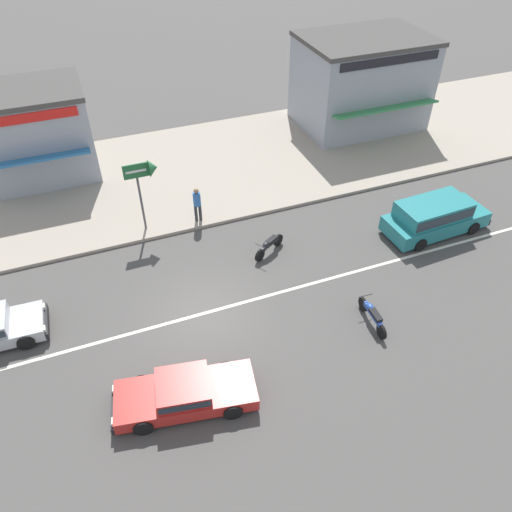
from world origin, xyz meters
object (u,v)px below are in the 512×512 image
motorcycle_0 (372,315)px  minivan_teal_3 (434,216)px  motorcycle_1 (269,245)px  sedan_red_0 (184,393)px  shopfront_mid_block (36,132)px  shopfront_corner_warung (361,81)px  pedestrian_near_clock (197,202)px  arrow_signboard (149,172)px

motorcycle_0 → minivan_teal_3: bearing=35.4°
motorcycle_1 → minivan_teal_3: bearing=-9.1°
sedan_red_0 → shopfront_mid_block: 16.42m
shopfront_corner_warung → pedestrian_near_clock: bearing=-151.9°
pedestrian_near_clock → shopfront_corner_warung: 13.47m
motorcycle_1 → shopfront_corner_warung: bearing=44.5°
shopfront_corner_warung → minivan_teal_3: bearing=-101.6°
minivan_teal_3 → motorcycle_1: minivan_teal_3 is taller
pedestrian_near_clock → shopfront_mid_block: 9.41m
motorcycle_0 → shopfront_corner_warung: shopfront_corner_warung is taller
motorcycle_0 → shopfront_corner_warung: size_ratio=0.28×
pedestrian_near_clock → shopfront_corner_warung: shopfront_corner_warung is taller
sedan_red_0 → arrow_signboard: 9.68m
minivan_teal_3 → arrow_signboard: bearing=158.1°
sedan_red_0 → motorcycle_1: bearing=48.2°
shopfront_corner_warung → sedan_red_0: bearing=-134.1°
minivan_teal_3 → sedan_red_0: bearing=-159.7°
minivan_teal_3 → pedestrian_near_clock: (-9.63, 4.35, 0.31)m
motorcycle_1 → shopfront_corner_warung: (9.61, 9.46, 2.26)m
minivan_teal_3 → motorcycle_1: (-7.43, 1.19, -0.42)m
shopfront_corner_warung → shopfront_mid_block: bearing=177.8°
minivan_teal_3 → motorcycle_0: 6.66m
motorcycle_0 → arrow_signboard: size_ratio=0.59×
motorcycle_1 → shopfront_mid_block: (-8.39, 10.14, 1.96)m
sedan_red_0 → pedestrian_near_clock: pedestrian_near_clock is taller
sedan_red_0 → motorcycle_1: (5.24, 5.87, -0.11)m
sedan_red_0 → shopfront_mid_block: bearing=101.1°
minivan_teal_3 → shopfront_mid_block: size_ratio=0.94×
motorcycle_0 → arrow_signboard: bearing=125.7°
sedan_red_0 → minivan_teal_3: size_ratio=0.96×
arrow_signboard → pedestrian_near_clock: (1.87, -0.27, -1.80)m
arrow_signboard → pedestrian_near_clock: arrow_signboard is taller
arrow_signboard → shopfront_mid_block: shopfront_mid_block is taller
motorcycle_0 → shopfront_corner_warung: 16.52m
motorcycle_0 → pedestrian_near_clock: pedestrian_near_clock is taller
sedan_red_0 → arrow_signboard: (1.17, 9.30, 2.41)m
pedestrian_near_clock → shopfront_mid_block: shopfront_mid_block is taller
minivan_teal_3 → arrow_signboard: (-11.50, 4.62, 2.10)m
sedan_red_0 → shopfront_mid_block: shopfront_mid_block is taller
sedan_red_0 → shopfront_corner_warung: shopfront_corner_warung is taller
arrow_signboard → shopfront_corner_warung: size_ratio=0.47×
shopfront_corner_warung → shopfront_mid_block: 18.02m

